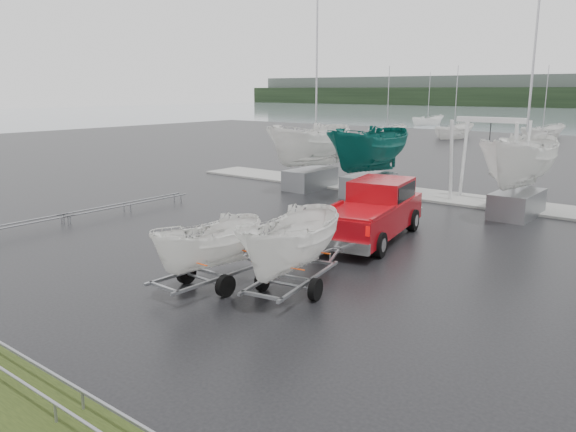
% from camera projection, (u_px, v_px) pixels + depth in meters
% --- Properties ---
extents(ground_plane, '(120.00, 120.00, 0.00)m').
position_uv_depth(ground_plane, '(262.00, 251.00, 19.20)').
color(ground_plane, black).
rests_on(ground_plane, ground).
extents(dock, '(30.00, 3.00, 0.12)m').
position_uv_depth(dock, '(427.00, 195.00, 29.09)').
color(dock, '#989893').
rests_on(dock, ground).
extents(pickup_truck, '(3.26, 6.55, 2.08)m').
position_uv_depth(pickup_truck, '(374.00, 209.00, 20.76)').
color(pickup_truck, '#96080F').
rests_on(pickup_truck, ground).
extents(trailer_hitched, '(2.03, 3.76, 5.07)m').
position_uv_depth(trailer_hitched, '(292.00, 194.00, 14.66)').
color(trailer_hitched, gray).
rests_on(trailer_hitched, ground).
extents(trailer_parked, '(1.80, 3.63, 4.30)m').
position_uv_depth(trailer_parked, '(208.00, 206.00, 15.13)').
color(trailer_parked, gray).
rests_on(trailer_parked, ground).
extents(boat_hoist, '(3.30, 2.18, 4.12)m').
position_uv_depth(boat_hoist, '(489.00, 148.00, 26.68)').
color(boat_hoist, silver).
rests_on(boat_hoist, ground).
extents(keelboat_0, '(2.51, 3.20, 10.68)m').
position_uv_depth(keelboat_0, '(311.00, 116.00, 30.40)').
color(keelboat_0, gray).
rests_on(keelboat_0, ground).
extents(keelboat_1, '(2.47, 3.20, 7.67)m').
position_uv_depth(keelboat_1, '(371.00, 119.00, 28.36)').
color(keelboat_1, gray).
rests_on(keelboat_1, ground).
extents(keelboat_2, '(2.45, 3.20, 10.62)m').
position_uv_depth(keelboat_2, '(524.00, 126.00, 23.62)').
color(keelboat_2, gray).
rests_on(keelboat_2, ground).
extents(mast_rack_0, '(0.56, 6.50, 0.06)m').
position_uv_depth(mast_rack_0, '(127.00, 204.00, 25.37)').
color(mast_rack_0, gray).
rests_on(mast_rack_0, ground).
extents(mast_rack_2, '(7.00, 0.56, 0.06)m').
position_uv_depth(mast_rack_2, '(68.00, 397.00, 9.45)').
color(mast_rack_2, gray).
rests_on(mast_rack_2, ground).
extents(moored_boat_0, '(2.69, 2.73, 10.87)m').
position_uv_depth(moored_boat_0, '(387.00, 137.00, 64.70)').
color(moored_boat_0, white).
rests_on(moored_boat_0, ground).
extents(moored_boat_1, '(3.26, 3.29, 11.25)m').
position_uv_depth(moored_boat_1, '(542.00, 138.00, 63.11)').
color(moored_boat_1, white).
rests_on(moored_boat_1, ground).
extents(moored_boat_4, '(3.00, 3.03, 11.01)m').
position_uv_depth(moored_boat_4, '(428.00, 125.00, 87.22)').
color(moored_boat_4, white).
rests_on(moored_boat_4, ground).
extents(moored_boat_7, '(2.88, 2.95, 11.48)m').
position_uv_depth(moored_boat_7, '(454.00, 138.00, 63.60)').
color(moored_boat_7, white).
rests_on(moored_boat_7, ground).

